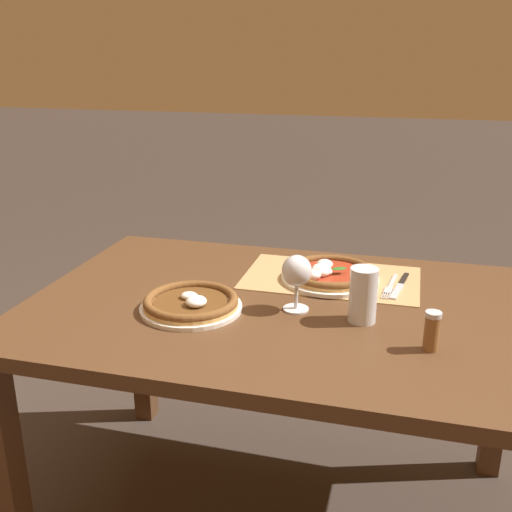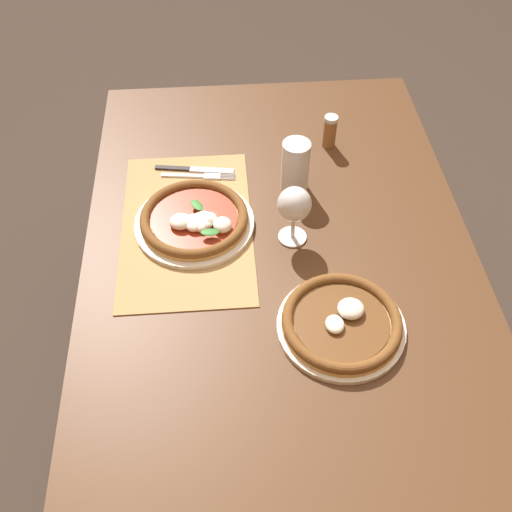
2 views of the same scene
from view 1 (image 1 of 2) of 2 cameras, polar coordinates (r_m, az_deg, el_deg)
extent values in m
cube|color=#4C301C|center=(1.67, 2.80, -5.15)|extent=(1.42, 0.94, 0.04)
cube|color=#4C301C|center=(2.20, 22.20, -11.13)|extent=(0.07, 0.07, 0.70)
cube|color=#4C301C|center=(2.38, -10.82, -7.61)|extent=(0.07, 0.07, 0.70)
cube|color=#4C301C|center=(1.79, -22.60, -18.67)|extent=(0.07, 0.07, 0.70)
cube|color=#A88451|center=(1.85, 7.17, -2.09)|extent=(0.53, 0.32, 0.00)
cylinder|color=silver|center=(1.83, 7.06, -2.08)|extent=(0.30, 0.30, 0.01)
cylinder|color=tan|center=(1.83, 7.07, -1.76)|extent=(0.27, 0.27, 0.01)
torus|color=brown|center=(1.82, 7.08, -1.47)|extent=(0.27, 0.27, 0.02)
cylinder|color=maroon|center=(1.83, 7.08, -1.57)|extent=(0.21, 0.21, 0.00)
ellipsoid|color=white|center=(1.79, 6.35, -1.54)|extent=(0.04, 0.04, 0.03)
ellipsoid|color=white|center=(1.85, 6.54, -0.79)|extent=(0.05, 0.06, 0.03)
ellipsoid|color=white|center=(1.81, 5.82, -1.37)|extent=(0.04, 0.03, 0.02)
ellipsoid|color=white|center=(1.80, 6.33, -1.40)|extent=(0.06, 0.06, 0.03)
ellipsoid|color=white|center=(1.82, 6.24, -1.16)|extent=(0.06, 0.05, 0.03)
ellipsoid|color=white|center=(1.80, 6.48, -1.46)|extent=(0.05, 0.04, 0.03)
ellipsoid|color=white|center=(1.76, 5.42, -1.79)|extent=(0.05, 0.05, 0.03)
ellipsoid|color=#286B23|center=(1.80, 6.11, -1.23)|extent=(0.05, 0.05, 0.00)
ellipsoid|color=#286B23|center=(1.81, 7.91, -1.19)|extent=(0.05, 0.04, 0.00)
ellipsoid|color=#286B23|center=(1.79, 4.78, -1.25)|extent=(0.03, 0.05, 0.00)
cylinder|color=silver|center=(1.63, -6.20, -4.92)|extent=(0.28, 0.28, 0.01)
cylinder|color=tan|center=(1.63, -6.21, -4.56)|extent=(0.26, 0.26, 0.01)
torus|color=brown|center=(1.62, -6.22, -4.24)|extent=(0.26, 0.26, 0.02)
cylinder|color=brown|center=(1.62, -6.22, -4.35)|extent=(0.20, 0.20, 0.00)
ellipsoid|color=white|center=(1.64, -6.37, -3.79)|extent=(0.05, 0.04, 0.02)
ellipsoid|color=white|center=(1.59, -5.72, -4.33)|extent=(0.06, 0.06, 0.03)
cylinder|color=silver|center=(1.63, 3.81, -5.04)|extent=(0.07, 0.07, 0.00)
cylinder|color=silver|center=(1.61, 3.84, -3.91)|extent=(0.01, 0.01, 0.06)
ellipsoid|color=silver|center=(1.58, 3.90, -1.41)|extent=(0.08, 0.08, 0.08)
ellipsoid|color=#AD5B14|center=(1.59, 3.89, -1.76)|extent=(0.07, 0.07, 0.05)
cylinder|color=silver|center=(1.55, 10.17, -3.68)|extent=(0.07, 0.07, 0.15)
cylinder|color=black|center=(1.56, 10.13, -4.17)|extent=(0.07, 0.07, 0.12)
cylinder|color=silver|center=(1.54, 10.28, -1.91)|extent=(0.07, 0.07, 0.02)
cube|color=#B7B7BC|center=(1.85, 12.90, -2.34)|extent=(0.03, 0.12, 0.00)
cube|color=#B7B7BC|center=(1.78, 12.47, -3.22)|extent=(0.03, 0.05, 0.00)
cylinder|color=#B7B7BC|center=(1.74, 11.94, -3.69)|extent=(0.01, 0.04, 0.00)
cylinder|color=#B7B7BC|center=(1.74, 12.13, -3.71)|extent=(0.01, 0.04, 0.00)
cylinder|color=#B7B7BC|center=(1.74, 12.33, -3.74)|extent=(0.01, 0.04, 0.00)
cylinder|color=#B7B7BC|center=(1.74, 12.52, -3.76)|extent=(0.01, 0.04, 0.00)
cube|color=black|center=(1.87, 13.90, -2.13)|extent=(0.03, 0.10, 0.01)
cube|color=#B7B7BC|center=(1.78, 13.26, -3.29)|extent=(0.04, 0.12, 0.00)
cylinder|color=brown|center=(1.46, 16.38, -7.09)|extent=(0.04, 0.04, 0.08)
cylinder|color=#BCBCC1|center=(1.44, 16.56, -5.36)|extent=(0.04, 0.04, 0.01)
camera|label=2|loc=(2.10, -25.96, 28.44)|focal=42.00mm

